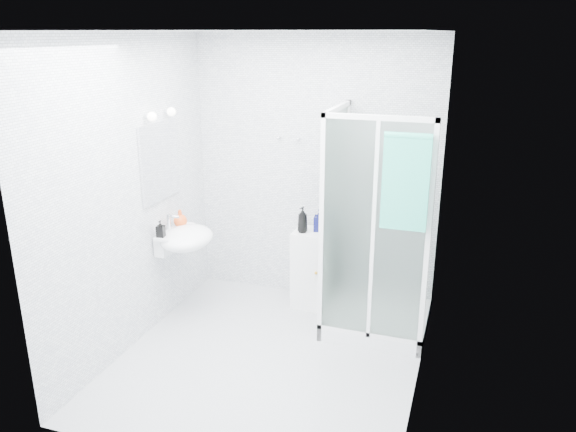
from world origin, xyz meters
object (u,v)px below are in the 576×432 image
(wall_basin, at_px, (184,238))
(shampoo_bottle_b, at_px, (319,220))
(soap_dispenser_orange, at_px, (180,218))
(storage_cabinet, at_px, (311,269))
(soap_dispenser_black, at_px, (161,229))
(hand_towel, at_px, (406,180))
(shampoo_bottle_a, at_px, (303,220))
(shower_enclosure, at_px, (368,284))

(wall_basin, height_order, shampoo_bottle_b, wall_basin)
(shampoo_bottle_b, relative_size, soap_dispenser_orange, 1.36)
(storage_cabinet, distance_m, shampoo_bottle_b, 0.50)
(storage_cabinet, distance_m, soap_dispenser_orange, 1.35)
(storage_cabinet, height_order, shampoo_bottle_b, shampoo_bottle_b)
(shampoo_bottle_b, xyz_separation_m, soap_dispenser_black, (-1.23, -0.83, 0.05))
(wall_basin, bearing_deg, soap_dispenser_orange, 129.96)
(hand_towel, relative_size, shampoo_bottle_a, 3.01)
(shampoo_bottle_b, bearing_deg, storage_cabinet, -151.72)
(shampoo_bottle_b, distance_m, soap_dispenser_black, 1.48)
(soap_dispenser_black, bearing_deg, shower_enclosure, 15.88)
(shower_enclosure, relative_size, storage_cabinet, 2.57)
(shower_enclosure, relative_size, hand_towel, 2.65)
(shampoo_bottle_a, bearing_deg, wall_basin, -150.28)
(wall_basin, relative_size, hand_towel, 0.74)
(shower_enclosure, relative_size, shampoo_bottle_b, 9.12)
(shower_enclosure, xyz_separation_m, shampoo_bottle_a, (-0.69, 0.23, 0.46))
(shampoo_bottle_b, height_order, soap_dispenser_orange, soap_dispenser_orange)
(shampoo_bottle_b, bearing_deg, soap_dispenser_black, -145.98)
(storage_cabinet, distance_m, shampoo_bottle_a, 0.52)
(storage_cabinet, distance_m, soap_dispenser_black, 1.50)
(hand_towel, distance_m, shampoo_bottle_a, 1.34)
(shampoo_bottle_a, bearing_deg, storage_cabinet, 36.02)
(hand_towel, height_order, shampoo_bottle_a, hand_towel)
(wall_basin, distance_m, soap_dispenser_orange, 0.21)
(soap_dispenser_orange, bearing_deg, shower_enclosure, 6.53)
(hand_towel, xyz_separation_m, shampoo_bottle_b, (-0.87, 0.72, -0.64))
(wall_basin, height_order, hand_towel, hand_towel)
(soap_dispenser_orange, bearing_deg, soap_dispenser_black, -95.10)
(storage_cabinet, relative_size, shampoo_bottle_a, 3.10)
(shower_enclosure, height_order, soap_dispenser_black, shower_enclosure)
(storage_cabinet, relative_size, shampoo_bottle_b, 3.55)
(shower_enclosure, height_order, storage_cabinet, shower_enclosure)
(shower_enclosure, xyz_separation_m, wall_basin, (-1.66, -0.32, 0.35))
(wall_basin, distance_m, shampoo_bottle_b, 1.28)
(wall_basin, xyz_separation_m, soap_dispenser_orange, (-0.10, 0.12, 0.15))
(wall_basin, bearing_deg, shower_enclosure, 10.81)
(wall_basin, xyz_separation_m, soap_dispenser_black, (-0.12, -0.19, 0.14))
(wall_basin, distance_m, soap_dispenser_black, 0.27)
(shower_enclosure, distance_m, wall_basin, 1.72)
(storage_cabinet, height_order, shampoo_bottle_a, shampoo_bottle_a)
(shower_enclosure, relative_size, shampoo_bottle_a, 7.97)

